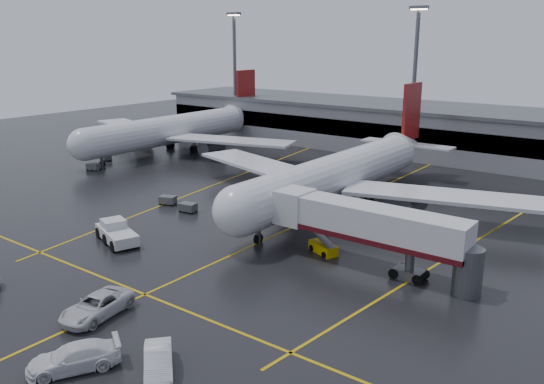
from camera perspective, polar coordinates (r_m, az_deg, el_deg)
The scene contains 21 objects.
ground at distance 62.89m, azimuth 2.56°, elevation -3.42°, with size 220.00×220.00×0.00m, color black.
apron_line_centre at distance 62.89m, azimuth 2.56°, elevation -3.41°, with size 0.25×90.00×0.02m, color gold.
apron_line_stop at distance 47.70m, azimuth -12.85°, elevation -10.16°, with size 60.00×0.25×0.02m, color gold.
apron_line_left at distance 82.34m, azimuth -4.98°, elevation 1.11°, with size 0.25×70.00×0.02m, color gold.
apron_line_right at distance 64.45m, azimuth 21.15°, elevation -4.00°, with size 0.25×70.00×0.02m, color gold.
terminal at distance 103.96m, azimuth 17.82°, elevation 5.85°, with size 122.00×19.00×8.60m.
light_mast_left at distance 120.48m, azimuth -3.83°, elevation 12.63°, with size 3.00×1.20×25.45m.
light_mast_mid at distance 99.15m, azimuth 14.36°, elevation 11.59°, with size 3.00×1.20×25.45m.
main_airliner at distance 69.64m, azimuth 7.13°, elevation 1.95°, with size 48.80×45.60×14.10m.
second_airliner at distance 104.83m, azimuth -9.77°, elevation 6.38°, with size 48.80×45.60×14.10m.
jet_bridge at distance 51.00m, azimuth 9.80°, elevation -3.53°, with size 19.90×3.40×6.05m.
pushback_tractor at distance 59.82m, azimuth -15.61°, elevation -4.08°, with size 6.91×4.59×2.29m.
belt_loader at distance 55.09m, azimuth 5.26°, elevation -5.71°, with size 3.48×2.48×2.03m.
service_van_a at distance 44.85m, azimuth -17.47°, elevation -11.05°, with size 2.80×6.08×1.69m, color silver.
service_van_b at distance 38.84m, azimuth -19.59°, elevation -15.64°, with size 2.34×5.76×1.67m, color white.
service_van_c at distance 37.06m, azimuth -11.53°, elevation -16.66°, with size 1.71×4.90×1.62m, color white.
baggage_cart_a at distance 68.16m, azimuth -8.58°, elevation -1.53°, with size 2.18×1.61×1.12m.
baggage_cart_b at distance 71.62m, azimuth -10.60°, elevation -0.79°, with size 2.34×1.96×1.12m.
baggage_cart_c at distance 74.09m, azimuth -1.00°, elevation 0.03°, with size 2.38×2.10×1.12m.
baggage_cart_d at distance 100.28m, azimuth -16.55°, elevation 3.47°, with size 2.34×1.96×1.12m.
baggage_cart_e at distance 93.34m, azimuth -17.77°, elevation 2.52°, with size 2.32×1.90×1.12m.
Camera 1 is at (33.55, -49.16, 20.31)m, focal length 36.86 mm.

